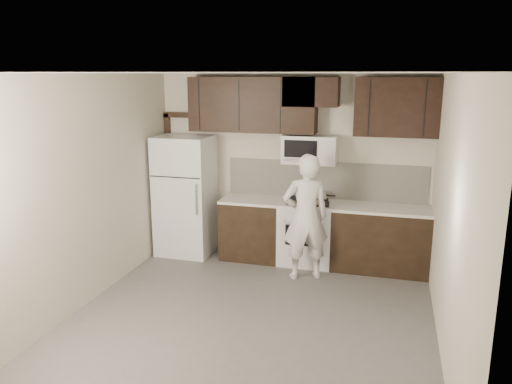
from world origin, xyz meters
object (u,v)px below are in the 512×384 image
at_px(microwave, 310,149).
at_px(person, 306,217).
at_px(refrigerator, 186,195).
at_px(stove, 306,232).

relative_size(microwave, person, 0.45).
bearing_deg(person, refrigerator, -38.45).
xyz_separation_m(stove, microwave, (-0.00, 0.12, 1.19)).
xyz_separation_m(microwave, person, (0.07, -0.68, -0.80)).
distance_m(stove, person, 0.68).
relative_size(microwave, refrigerator, 0.42).
bearing_deg(microwave, person, -83.73).
bearing_deg(stove, microwave, 90.10).
xyz_separation_m(stove, person, (0.07, -0.56, 0.39)).
bearing_deg(person, stove, -106.03).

